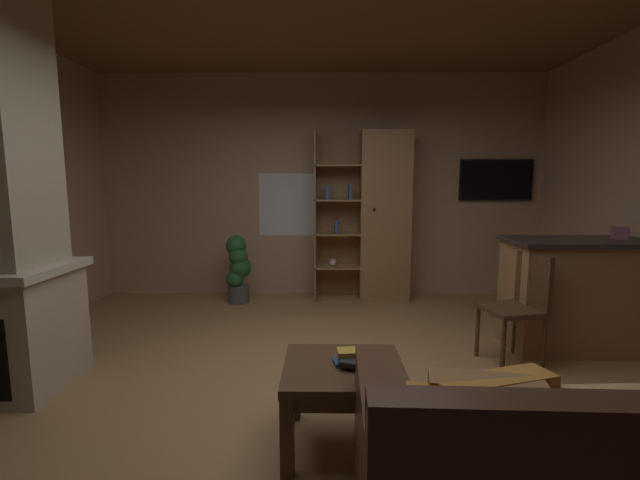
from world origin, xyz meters
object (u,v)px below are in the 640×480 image
Objects in this scene: table_book_1 at (352,362)px; potted_floor_plant at (238,267)px; tissue_box at (620,233)px; table_book_0 at (346,362)px; bookshelf_cabinet at (378,217)px; kitchen_bar_counter at (591,294)px; wall_mounted_tv at (496,180)px; coffee_table at (343,381)px; dining_chair at (520,301)px; table_book_2 at (348,352)px.

potted_floor_plant reaches higher than table_book_1.
tissue_box is 0.91× the size of table_book_0.
table_book_0 is (-0.57, -3.08, -0.57)m from bookshelf_cabinet.
table_book_1 is 3.18m from potted_floor_plant.
wall_mounted_tv is at bearing 94.72° from kitchen_bar_counter.
table_book_1 reaches higher than coffee_table.
coffee_table is at bearing -149.83° from tissue_box.
tissue_box reaches higher than kitchen_bar_counter.
table_book_1 is (-2.25, -1.49, 0.01)m from kitchen_bar_counter.
kitchen_bar_counter is 1.63× the size of dining_chair.
bookshelf_cabinet reaches higher than wall_mounted_tv.
dining_chair is 2.47m from wall_mounted_tv.
wall_mounted_tv is (2.11, 3.28, 1.00)m from table_book_2.
tissue_box is 0.98× the size of table_book_2.
potted_floor_plant is (-1.19, 2.89, 0.06)m from coffee_table.
tissue_box is at bearing -21.42° from potted_floor_plant.
wall_mounted_tv reaches higher than dining_chair.
dining_chair is (-0.78, -0.32, 0.03)m from kitchen_bar_counter.
table_book_1 is (0.03, -0.06, 0.02)m from table_book_0.
kitchen_bar_counter is at bearing 32.15° from table_book_0.
potted_floor_plant is (-1.22, 2.87, -0.09)m from table_book_2.
bookshelf_cabinet is 17.81× the size of tissue_box.
table_book_2 is (-0.55, -3.06, -0.52)m from bookshelf_cabinet.
table_book_2 is at bearing -150.05° from tissue_box.
table_book_2 is 0.13× the size of wall_mounted_tv.
kitchen_bar_counter is at bearing 32.12° from table_book_2.
wall_mounted_tv is (2.14, 3.30, 1.15)m from coffee_table.
table_book_2 is (-0.01, 0.07, 0.03)m from table_book_1.
table_book_0 is 4.05m from wall_mounted_tv.
wall_mounted_tv is at bearing 57.22° from table_book_2.
potted_floor_plant reaches higher than table_book_2.
coffee_table is at bearing -147.67° from kitchen_bar_counter.
coffee_table is at bearing 136.11° from table_book_1.
kitchen_bar_counter is at bearing -22.56° from potted_floor_plant.
kitchen_bar_counter is 0.59m from tissue_box.
bookshelf_cabinet reaches higher than coffee_table.
tissue_box is 2.89m from table_book_2.
table_book_1 is (-0.54, -3.14, -0.55)m from bookshelf_cabinet.
potted_floor_plant is (-2.70, 1.76, -0.08)m from dining_chair.
potted_floor_plant is (-1.23, 2.94, -0.07)m from table_book_1.
coffee_table is 0.71× the size of wall_mounted_tv.
bookshelf_cabinet is 3.19× the size of coffee_table.
wall_mounted_tv is at bearing 7.02° from potted_floor_plant.
tissue_box is 1.95m from wall_mounted_tv.
table_book_1 is at bearing -77.95° from table_book_2.
dining_chair is (1.51, 1.13, 0.14)m from coffee_table.
potted_floor_plant is at bearing -173.56° from bookshelf_cabinet.
tissue_box is 1.16m from dining_chair.
tissue_box is 2.92m from table_book_0.
tissue_box is at bearing 29.99° from table_book_0.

